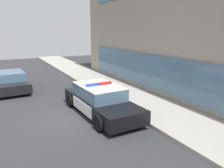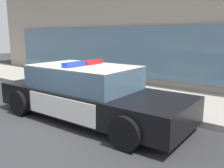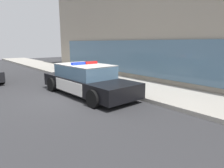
{
  "view_description": "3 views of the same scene",
  "coord_description": "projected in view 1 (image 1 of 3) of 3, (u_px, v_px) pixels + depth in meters",
  "views": [
    {
      "loc": [
        9.67,
        -3.32,
        3.98
      ],
      "look_at": [
        -1.41,
        2.41,
        0.98
      ],
      "focal_mm": 36.47,
      "sensor_mm": 36.0,
      "label": 1
    },
    {
      "loc": [
        4.42,
        -3.39,
        2.14
      ],
      "look_at": [
        0.03,
        2.1,
        0.72
      ],
      "focal_mm": 38.72,
      "sensor_mm": 36.0,
      "label": 2
    },
    {
      "loc": [
        7.88,
        -3.87,
        2.35
      ],
      "look_at": [
        0.67,
        2.03,
        0.43
      ],
      "focal_mm": 32.29,
      "sensor_mm": 36.0,
      "label": 3
    }
  ],
  "objects": [
    {
      "name": "car_far_lane",
      "position": [
        10.0,
        82.0,
        14.98
      ],
      "size": [
        4.33,
        2.31,
        1.29
      ],
      "rotation": [
        0.0,
        0.0,
        3.2
      ],
      "color": "black",
      "rests_on": "ground"
    },
    {
      "name": "police_cruiser",
      "position": [
        100.0,
        100.0,
        10.9
      ],
      "size": [
        5.25,
        2.24,
        1.49
      ],
      "rotation": [
        0.0,
        0.0,
        0.03
      ],
      "color": "black",
      "rests_on": "ground"
    },
    {
      "name": "ground",
      "position": [
        80.0,
        116.0,
        10.76
      ],
      "size": [
        48.0,
        48.0,
        0.0
      ],
      "primitive_type": "plane",
      "color": "#303033"
    },
    {
      "name": "fire_hydrant",
      "position": [
        119.0,
        94.0,
        12.6
      ],
      "size": [
        0.34,
        0.39,
        0.73
      ],
      "color": "#4C994C",
      "rests_on": "sidewalk"
    },
    {
      "name": "sidewalk",
      "position": [
        144.0,
        103.0,
        12.38
      ],
      "size": [
        48.0,
        3.04,
        0.15
      ],
      "primitive_type": "cube",
      "color": "#A39E93",
      "rests_on": "ground"
    }
  ]
}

